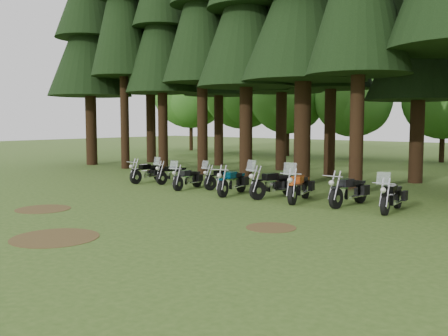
{
  "coord_description": "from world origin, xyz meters",
  "views": [
    {
      "loc": [
        12.21,
        -10.73,
        2.94
      ],
      "look_at": [
        -0.97,
        5.0,
        1.0
      ],
      "focal_mm": 40.0,
      "sensor_mm": 36.0,
      "label": 1
    }
  ],
  "objects_px": {
    "motorcycle_3": "(223,179)",
    "motorcycle_6": "(299,188)",
    "motorcycle_5": "(274,185)",
    "motorcycle_2": "(188,179)",
    "motorcycle_0": "(148,173)",
    "motorcycle_8": "(392,198)",
    "motorcycle_4": "(232,183)",
    "motorcycle_1": "(172,174)",
    "motorcycle_7": "(349,192)"
  },
  "relations": [
    {
      "from": "motorcycle_2",
      "to": "motorcycle_6",
      "type": "distance_m",
      "value": 5.49
    },
    {
      "from": "motorcycle_7",
      "to": "motorcycle_3",
      "type": "bearing_deg",
      "value": 179.53
    },
    {
      "from": "motorcycle_0",
      "to": "motorcycle_1",
      "type": "xyz_separation_m",
      "value": [
        1.17,
        0.51,
        -0.02
      ]
    },
    {
      "from": "motorcycle_4",
      "to": "motorcycle_8",
      "type": "xyz_separation_m",
      "value": [
        6.33,
        0.39,
        -0.01
      ]
    },
    {
      "from": "motorcycle_5",
      "to": "motorcycle_8",
      "type": "distance_m",
      "value": 4.6
    },
    {
      "from": "motorcycle_5",
      "to": "motorcycle_8",
      "type": "relative_size",
      "value": 1.08
    },
    {
      "from": "motorcycle_0",
      "to": "motorcycle_3",
      "type": "relative_size",
      "value": 1.07
    },
    {
      "from": "motorcycle_3",
      "to": "motorcycle_8",
      "type": "bearing_deg",
      "value": 5.52
    },
    {
      "from": "motorcycle_1",
      "to": "motorcycle_3",
      "type": "xyz_separation_m",
      "value": [
        3.07,
        0.04,
        -0.01
      ]
    },
    {
      "from": "motorcycle_4",
      "to": "motorcycle_6",
      "type": "height_order",
      "value": "motorcycle_6"
    },
    {
      "from": "motorcycle_4",
      "to": "motorcycle_5",
      "type": "height_order",
      "value": "motorcycle_5"
    },
    {
      "from": "motorcycle_4",
      "to": "motorcycle_6",
      "type": "bearing_deg",
      "value": -7.51
    },
    {
      "from": "motorcycle_1",
      "to": "motorcycle_4",
      "type": "distance_m",
      "value": 4.58
    },
    {
      "from": "motorcycle_6",
      "to": "motorcycle_8",
      "type": "distance_m",
      "value": 3.4
    },
    {
      "from": "motorcycle_0",
      "to": "motorcycle_8",
      "type": "height_order",
      "value": "motorcycle_8"
    },
    {
      "from": "motorcycle_0",
      "to": "motorcycle_3",
      "type": "distance_m",
      "value": 4.27
    },
    {
      "from": "motorcycle_0",
      "to": "motorcycle_5",
      "type": "xyz_separation_m",
      "value": [
        7.38,
        -0.14,
        0.05
      ]
    },
    {
      "from": "motorcycle_5",
      "to": "motorcycle_6",
      "type": "distance_m",
      "value": 1.21
    },
    {
      "from": "motorcycle_4",
      "to": "motorcycle_7",
      "type": "relative_size",
      "value": 0.97
    },
    {
      "from": "motorcycle_2",
      "to": "motorcycle_4",
      "type": "distance_m",
      "value": 2.54
    },
    {
      "from": "motorcycle_0",
      "to": "motorcycle_5",
      "type": "distance_m",
      "value": 7.38
    },
    {
      "from": "motorcycle_4",
      "to": "motorcycle_7",
      "type": "height_order",
      "value": "motorcycle_7"
    },
    {
      "from": "motorcycle_1",
      "to": "motorcycle_4",
      "type": "height_order",
      "value": "motorcycle_1"
    },
    {
      "from": "motorcycle_1",
      "to": "motorcycle_6",
      "type": "xyz_separation_m",
      "value": [
        7.41,
        -0.78,
        0.07
      ]
    },
    {
      "from": "motorcycle_1",
      "to": "motorcycle_0",
      "type": "bearing_deg",
      "value": -156.91
    },
    {
      "from": "motorcycle_1",
      "to": "motorcycle_6",
      "type": "bearing_deg",
      "value": -6.4
    },
    {
      "from": "motorcycle_8",
      "to": "motorcycle_5",
      "type": "bearing_deg",
      "value": 173.66
    },
    {
      "from": "motorcycle_1",
      "to": "motorcycle_7",
      "type": "distance_m",
      "value": 9.22
    },
    {
      "from": "motorcycle_1",
      "to": "motorcycle_6",
      "type": "relative_size",
      "value": 0.86
    },
    {
      "from": "motorcycle_0",
      "to": "motorcycle_6",
      "type": "height_order",
      "value": "motorcycle_6"
    },
    {
      "from": "motorcycle_3",
      "to": "motorcycle_5",
      "type": "bearing_deg",
      "value": -1.97
    },
    {
      "from": "motorcycle_3",
      "to": "motorcycle_6",
      "type": "distance_m",
      "value": 4.42
    },
    {
      "from": "motorcycle_6",
      "to": "motorcycle_7",
      "type": "bearing_deg",
      "value": -4.63
    },
    {
      "from": "motorcycle_2",
      "to": "motorcycle_3",
      "type": "relative_size",
      "value": 1.01
    },
    {
      "from": "motorcycle_0",
      "to": "motorcycle_8",
      "type": "distance_m",
      "value": 11.97
    },
    {
      "from": "motorcycle_4",
      "to": "motorcycle_6",
      "type": "distance_m",
      "value": 2.95
    },
    {
      "from": "motorcycle_3",
      "to": "motorcycle_7",
      "type": "bearing_deg",
      "value": 5.92
    },
    {
      "from": "motorcycle_3",
      "to": "motorcycle_7",
      "type": "xyz_separation_m",
      "value": [
        6.14,
        -0.48,
        0.06
      ]
    },
    {
      "from": "motorcycle_3",
      "to": "motorcycle_6",
      "type": "xyz_separation_m",
      "value": [
        4.34,
        -0.81,
        0.08
      ]
    },
    {
      "from": "motorcycle_0",
      "to": "motorcycle_4",
      "type": "height_order",
      "value": "motorcycle_4"
    },
    {
      "from": "motorcycle_0",
      "to": "motorcycle_4",
      "type": "distance_m",
      "value": 5.66
    },
    {
      "from": "motorcycle_1",
      "to": "motorcycle_7",
      "type": "height_order",
      "value": "motorcycle_1"
    },
    {
      "from": "motorcycle_5",
      "to": "motorcycle_7",
      "type": "height_order",
      "value": "motorcycle_5"
    },
    {
      "from": "motorcycle_1",
      "to": "motorcycle_7",
      "type": "bearing_deg",
      "value": -3.2
    },
    {
      "from": "motorcycle_2",
      "to": "motorcycle_4",
      "type": "xyz_separation_m",
      "value": [
        2.54,
        -0.05,
        0.04
      ]
    },
    {
      "from": "motorcycle_5",
      "to": "motorcycle_8",
      "type": "xyz_separation_m",
      "value": [
        4.6,
        0.03,
        -0.04
      ]
    },
    {
      "from": "motorcycle_2",
      "to": "motorcycle_5",
      "type": "xyz_separation_m",
      "value": [
        4.28,
        0.31,
        0.07
      ]
    },
    {
      "from": "motorcycle_3",
      "to": "motorcycle_5",
      "type": "distance_m",
      "value": 3.21
    },
    {
      "from": "motorcycle_3",
      "to": "motorcycle_5",
      "type": "height_order",
      "value": "motorcycle_5"
    },
    {
      "from": "motorcycle_2",
      "to": "motorcycle_6",
      "type": "xyz_separation_m",
      "value": [
        5.48,
        0.19,
        0.07
      ]
    }
  ]
}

